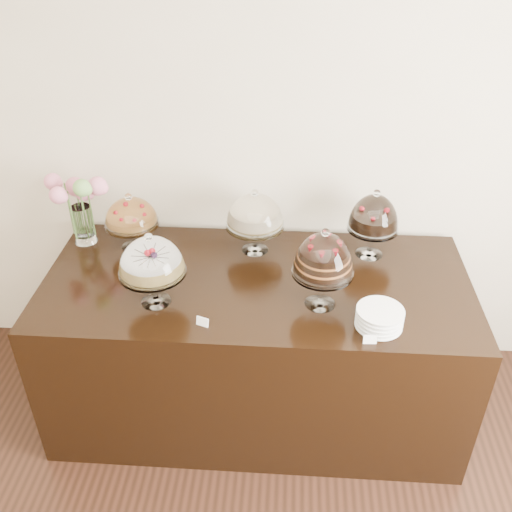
# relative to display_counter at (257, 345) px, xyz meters

# --- Properties ---
(wall_back) EXTENTS (5.00, 0.04, 3.00)m
(wall_back) POSITION_rel_display_counter_xyz_m (0.08, 0.55, 1.05)
(wall_back) COLOR beige
(wall_back) RESTS_ON ground
(display_counter) EXTENTS (2.20, 1.00, 0.90)m
(display_counter) POSITION_rel_display_counter_xyz_m (0.00, 0.00, 0.00)
(display_counter) COLOR black
(display_counter) RESTS_ON ground
(cake_stand_sugar_sponge) EXTENTS (0.32, 0.32, 0.39)m
(cake_stand_sugar_sponge) POSITION_rel_display_counter_xyz_m (-0.48, -0.21, 0.70)
(cake_stand_sugar_sponge) COLOR white
(cake_stand_sugar_sponge) RESTS_ON display_counter
(cake_stand_choco_layer) EXTENTS (0.29, 0.29, 0.42)m
(cake_stand_choco_layer) POSITION_rel_display_counter_xyz_m (0.32, -0.18, 0.72)
(cake_stand_choco_layer) COLOR white
(cake_stand_choco_layer) RESTS_ON display_counter
(cake_stand_cheesecake) EXTENTS (0.32, 0.32, 0.37)m
(cake_stand_cheesecake) POSITION_rel_display_counter_xyz_m (-0.03, 0.29, 0.68)
(cake_stand_cheesecake) COLOR white
(cake_stand_cheesecake) RESTS_ON display_counter
(cake_stand_dark_choco) EXTENTS (0.27, 0.27, 0.39)m
(cake_stand_dark_choco) POSITION_rel_display_counter_xyz_m (0.60, 0.29, 0.69)
(cake_stand_dark_choco) COLOR white
(cake_stand_dark_choco) RESTS_ON display_counter
(cake_stand_fruit_tart) EXTENTS (0.30, 0.30, 0.33)m
(cake_stand_fruit_tart) POSITION_rel_display_counter_xyz_m (-0.70, 0.28, 0.65)
(cake_stand_fruit_tart) COLOR white
(cake_stand_fruit_tart) RESTS_ON display_counter
(flower_vase) EXTENTS (0.35, 0.31, 0.43)m
(flower_vase) POSITION_rel_display_counter_xyz_m (-1.00, 0.32, 0.71)
(flower_vase) COLOR white
(flower_vase) RESTS_ON display_counter
(plate_stack) EXTENTS (0.21, 0.21, 0.09)m
(plate_stack) POSITION_rel_display_counter_xyz_m (0.58, -0.33, 0.50)
(plate_stack) COLOR white
(plate_stack) RESTS_ON display_counter
(price_card_left) EXTENTS (0.06, 0.03, 0.04)m
(price_card_left) POSITION_rel_display_counter_xyz_m (-0.23, -0.38, 0.47)
(price_card_left) COLOR white
(price_card_left) RESTS_ON display_counter
(price_card_right) EXTENTS (0.06, 0.02, 0.04)m
(price_card_right) POSITION_rel_display_counter_xyz_m (0.53, -0.44, 0.47)
(price_card_right) COLOR white
(price_card_right) RESTS_ON display_counter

